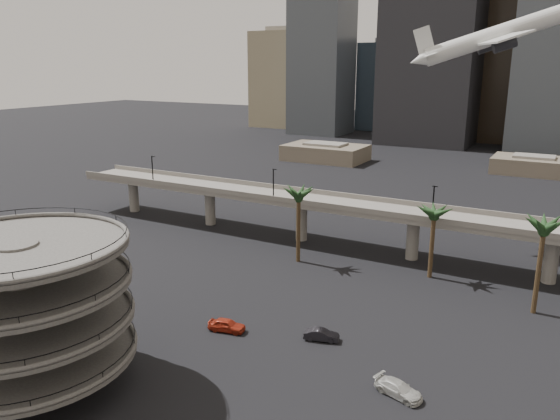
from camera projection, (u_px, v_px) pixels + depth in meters
The scene contains 10 objects.
ground at pixel (152, 403), 55.78m from camera, with size 700.00×700.00×0.00m, color black.
parking_ramp at pixel (23, 302), 56.01m from camera, with size 22.20×22.20×17.35m.
overpass at pixel (355, 211), 100.16m from camera, with size 130.00×9.30×14.70m.
palm_trees at pixel (416, 212), 83.75m from camera, with size 42.40×10.40×14.00m.
low_buildings at pixel (479, 164), 171.54m from camera, with size 135.00×27.50×6.80m.
skyline at pixel (542, 45), 220.78m from camera, with size 269.00×86.00×111.04m.
airborne_jet at pixel (495, 36), 98.45m from camera, with size 29.53×27.41×12.77m.
car_a at pixel (227, 325), 70.56m from camera, with size 1.97×4.89×1.67m, color #AE2E18.
car_b at pixel (321, 335), 68.23m from camera, with size 1.55×4.43×1.46m, color black.
car_c at pixel (399, 389), 56.82m from camera, with size 2.16×5.31×1.54m, color beige.
Camera 1 is at (35.34, -36.01, 33.61)m, focal length 35.00 mm.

